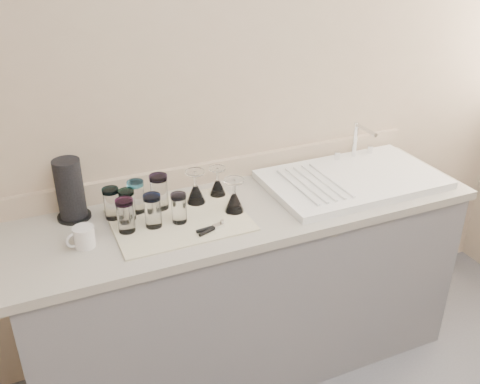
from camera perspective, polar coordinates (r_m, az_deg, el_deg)
name	(u,v)px	position (r m, az deg, el deg)	size (l,w,h in m)	color
counter_unit	(246,287)	(2.59, 0.66, -10.12)	(2.06, 0.62, 0.90)	slate
sink_unit	(352,179)	(2.59, 11.89, 1.39)	(0.82, 0.50, 0.22)	white
dish_towel	(179,219)	(2.25, -6.48, -2.92)	(0.55, 0.42, 0.01)	silver
tumbler_teal	(112,203)	(2.27, -13.53, -1.15)	(0.07, 0.07, 0.14)	white
tumbler_cyan	(136,196)	(2.29, -10.98, -0.46)	(0.07, 0.07, 0.14)	white
tumbler_purple	(159,192)	(2.30, -8.62, 0.05)	(0.08, 0.08, 0.15)	white
tumbler_magenta	(126,215)	(2.16, -12.11, -2.44)	(0.07, 0.07, 0.14)	white
tumbler_blue	(153,210)	(2.17, -9.29, -1.95)	(0.07, 0.07, 0.14)	white
tumbler_lavender	(179,208)	(2.19, -6.53, -1.69)	(0.06, 0.06, 0.13)	white
tumbler_extra	(127,204)	(2.25, -11.92, -1.30)	(0.07, 0.07, 0.13)	white
goblet_back_left	(196,192)	(2.34, -4.75, 0.03)	(0.08, 0.08, 0.15)	white
goblet_back_right	(218,185)	(2.40, -2.41, 0.71)	(0.07, 0.07, 0.13)	white
goblet_front_right	(234,200)	(2.26, -0.62, -0.89)	(0.08, 0.08, 0.15)	white
can_opener	(211,229)	(2.15, -3.12, -3.92)	(0.12, 0.06, 0.02)	silver
white_mug	(83,237)	(2.13, -16.36, -4.63)	(0.12, 0.10, 0.08)	silver
paper_towel_roll	(70,190)	(2.30, -17.66, 0.17)	(0.14, 0.14, 0.26)	black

